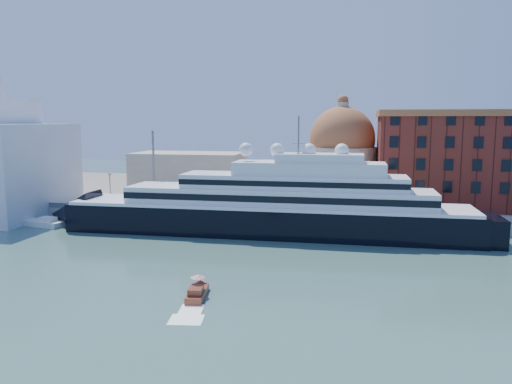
# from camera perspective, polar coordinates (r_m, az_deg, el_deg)

# --- Properties ---
(ground) EXTENTS (400.00, 400.00, 0.00)m
(ground) POSITION_cam_1_polar(r_m,az_deg,el_deg) (81.81, -7.29, -8.01)
(ground) COLOR #345A55
(ground) RESTS_ON ground
(quay) EXTENTS (180.00, 10.00, 2.50)m
(quay) POSITION_cam_1_polar(r_m,az_deg,el_deg) (113.41, -1.89, -2.78)
(quay) COLOR gray
(quay) RESTS_ON ground
(land) EXTENTS (260.00, 72.00, 2.00)m
(land) POSITION_cam_1_polar(r_m,az_deg,el_deg) (153.14, 1.56, -0.05)
(land) COLOR slate
(land) RESTS_ON ground
(quay_fence) EXTENTS (180.00, 0.10, 1.20)m
(quay_fence) POSITION_cam_1_polar(r_m,az_deg,el_deg) (108.76, -2.42, -2.26)
(quay_fence) COLOR slate
(quay_fence) RESTS_ON quay
(superyacht) EXTENTS (92.37, 12.81, 27.61)m
(superyacht) POSITION_cam_1_polar(r_m,az_deg,el_deg) (101.03, -0.20, -2.09)
(superyacht) COLOR black
(superyacht) RESTS_ON ground
(service_barge) EXTENTS (10.72, 5.64, 2.30)m
(service_barge) POSITION_cam_1_polar(r_m,az_deg,el_deg) (118.07, -23.13, -3.29)
(service_barge) COLOR white
(service_barge) RESTS_ON ground
(water_taxi) EXTENTS (3.00, 6.65, 3.05)m
(water_taxi) POSITION_cam_1_polar(r_m,az_deg,el_deg) (66.01, -6.75, -11.30)
(water_taxi) COLOR maroon
(water_taxi) RESTS_ON ground
(warehouse) EXTENTS (43.00, 19.00, 23.25)m
(warehouse) POSITION_cam_1_polar(r_m,az_deg,el_deg) (129.64, 23.10, 3.53)
(warehouse) COLOR maroon
(warehouse) RESTS_ON land
(church) EXTENTS (66.00, 18.00, 25.50)m
(church) POSITION_cam_1_polar(r_m,az_deg,el_deg) (134.07, 3.05, 3.05)
(church) COLOR beige
(church) RESTS_ON land
(lamp_posts) EXTENTS (120.80, 2.40, 18.00)m
(lamp_posts) POSITION_cam_1_polar(r_m,az_deg,el_deg) (113.99, -8.32, 1.56)
(lamp_posts) COLOR slate
(lamp_posts) RESTS_ON quay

